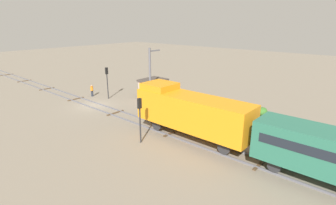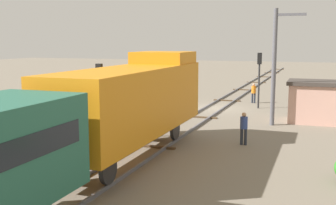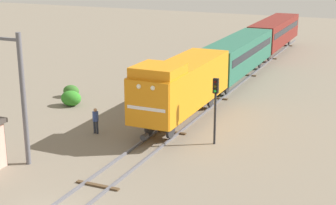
{
  "view_description": "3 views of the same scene",
  "coord_description": "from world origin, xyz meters",
  "views": [
    {
      "loc": [
        17.88,
        28.32,
        10.36
      ],
      "look_at": [
        -1.04,
        11.78,
        2.58
      ],
      "focal_mm": 28.0,
      "sensor_mm": 36.0,
      "label": 1
    },
    {
      "loc": [
        -7.81,
        32.32,
        5.33
      ],
      "look_at": [
        -0.13,
        11.31,
        2.04
      ],
      "focal_mm": 45.0,
      "sensor_mm": 36.0,
      "label": 2
    },
    {
      "loc": [
        12.79,
        -15.65,
        11.29
      ],
      "look_at": [
        -0.8,
        14.88,
        1.47
      ],
      "focal_mm": 55.0,
      "sensor_mm": 36.0,
      "label": 3
    }
  ],
  "objects": [
    {
      "name": "traffic_signal_near",
      "position": [
        -3.2,
        -1.26,
        3.05
      ],
      "size": [
        0.32,
        0.34,
        4.4
      ],
      "color": "#262628",
      "rests_on": "ground"
    },
    {
      "name": "catenary_mast",
      "position": [
        -5.07,
        5.32,
        3.9
      ],
      "size": [
        1.94,
        0.28,
        7.31
      ],
      "color": "#595960",
      "rests_on": "ground"
    },
    {
      "name": "worker_near_track",
      "position": [
        -2.4,
        -3.99,
        1.0
      ],
      "size": [
        0.38,
        0.38,
        1.7
      ],
      "rotation": [
        0.0,
        0.0,
        2.69
      ],
      "color": "#262B38",
      "rests_on": "ground"
    },
    {
      "name": "ground_plane",
      "position": [
        0.0,
        0.0,
        0.0
      ],
      "size": [
        158.54,
        158.54,
        0.0
      ],
      "primitive_type": "plane",
      "color": "#756B5B"
    },
    {
      "name": "relay_hut",
      "position": [
        -7.5,
        3.35,
        1.39
      ],
      "size": [
        3.5,
        2.9,
        2.74
      ],
      "color": "#D19E8C",
      "rests_on": "ground"
    },
    {
      "name": "railway_track",
      "position": [
        0.0,
        0.0,
        0.07
      ],
      "size": [
        2.4,
        105.69,
        0.16
      ],
      "color": "#595960",
      "rests_on": "ground"
    },
    {
      "name": "locomotive",
      "position": [
        0.0,
        15.31,
        2.77
      ],
      "size": [
        2.9,
        11.6,
        4.6
      ],
      "color": "orange",
      "rests_on": "railway_track"
    },
    {
      "name": "traffic_signal_mid",
      "position": [
        3.4,
        12.4,
        2.86
      ],
      "size": [
        0.32,
        0.34,
        4.11
      ],
      "color": "#262628",
      "rests_on": "ground"
    },
    {
      "name": "worker_by_signal",
      "position": [
        -4.2,
        11.08,
        1.0
      ],
      "size": [
        0.38,
        0.38,
        1.7
      ],
      "rotation": [
        0.0,
        0.0,
        4.5
      ],
      "color": "#262B38",
      "rests_on": "ground"
    }
  ]
}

